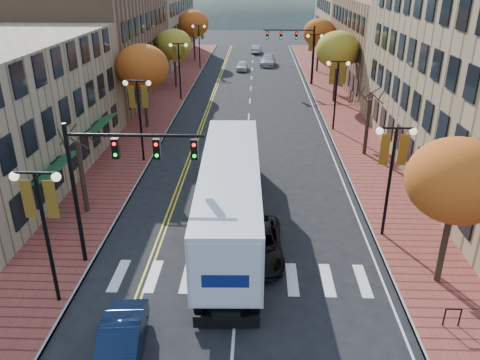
{
  "coord_description": "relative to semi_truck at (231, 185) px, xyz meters",
  "views": [
    {
      "loc": [
        0.77,
        -15.71,
        12.89
      ],
      "look_at": [
        -0.12,
        8.11,
        2.2
      ],
      "focal_mm": 35.0,
      "sensor_mm": 36.0,
      "label": 1
    }
  ],
  "objects": [
    {
      "name": "tree_right_b",
      "position": [
        9.54,
        11.25,
        -0.29
      ],
      "size": [
        0.28,
        0.28,
        4.2
      ],
      "color": "#382619",
      "rests_on": "sidewalk_right"
    },
    {
      "name": "building_right_far",
      "position": [
        19.04,
        57.25,
        2.96
      ],
      "size": [
        15.0,
        20.0,
        11.0
      ],
      "primitive_type": "cube",
      "color": "#9E8966",
      "rests_on": "ground"
    },
    {
      "name": "navy_sedan",
      "position": [
        -3.44,
        -9.72,
        -1.85
      ],
      "size": [
        1.85,
        4.35,
        1.39
      ],
      "primitive_type": "imported",
      "rotation": [
        0.0,
        0.0,
        0.09
      ],
      "color": "black",
      "rests_on": "ground"
    },
    {
      "name": "lamp_left_b",
      "position": [
        -6.96,
        9.25,
        1.75
      ],
      "size": [
        1.96,
        0.36,
        6.05
      ],
      "color": "black",
      "rests_on": "ground"
    },
    {
      "name": "traffic_mast_near",
      "position": [
        -4.93,
        -3.75,
        2.38
      ],
      "size": [
        6.1,
        0.35,
        7.0
      ],
      "color": "black",
      "rests_on": "ground"
    },
    {
      "name": "lamp_left_c",
      "position": [
        -6.96,
        27.25,
        1.75
      ],
      "size": [
        1.96,
        0.36,
        6.05
      ],
      "color": "black",
      "rests_on": "ground"
    },
    {
      "name": "sidewalk_left",
      "position": [
        -8.46,
        25.75,
        -2.47
      ],
      "size": [
        4.0,
        85.0,
        0.15
      ],
      "primitive_type": "cube",
      "color": "brown",
      "rests_on": "ground"
    },
    {
      "name": "lamp_right_b",
      "position": [
        8.04,
        17.25,
        1.75
      ],
      "size": [
        1.96,
        0.36,
        6.05
      ],
      "color": "black",
      "rests_on": "ground"
    },
    {
      "name": "black_suv",
      "position": [
        1.48,
        -2.91,
        -1.83
      ],
      "size": [
        2.49,
        5.16,
        1.42
      ],
      "primitive_type": "imported",
      "rotation": [
        0.0,
        0.0,
        0.03
      ],
      "color": "black",
      "rests_on": "ground"
    },
    {
      "name": "lamp_left_a",
      "position": [
        -6.96,
        -6.75,
        1.75
      ],
      "size": [
        1.96,
        0.36,
        6.05
      ],
      "color": "black",
      "rests_on": "ground"
    },
    {
      "name": "tree_left_d",
      "position": [
        -8.46,
        51.25,
        3.06
      ],
      "size": [
        4.61,
        4.61,
        7.42
      ],
      "color": "#382619",
      "rests_on": "sidewalk_left"
    },
    {
      "name": "tree_right_c",
      "position": [
        9.54,
        27.25,
        2.9
      ],
      "size": [
        4.48,
        4.48,
        7.21
      ],
      "color": "#382619",
      "rests_on": "sidewalk_right"
    },
    {
      "name": "car_far_silver",
      "position": [
        2.84,
        48.35,
        -1.79
      ],
      "size": [
        2.51,
        5.32,
        1.5
      ],
      "primitive_type": "imported",
      "rotation": [
        0.0,
        0.0,
        -0.08
      ],
      "color": "#B5B5BD",
      "rests_on": "ground"
    },
    {
      "name": "car_far_white",
      "position": [
        -0.87,
        44.38,
        -1.91
      ],
      "size": [
        1.64,
        3.78,
        1.27
      ],
      "primitive_type": "imported",
      "rotation": [
        0.0,
        0.0,
        -0.04
      ],
      "color": "silver",
      "rests_on": "ground"
    },
    {
      "name": "building_right_mid",
      "position": [
        19.04,
        35.25,
        2.46
      ],
      "size": [
        15.0,
        24.0,
        10.0
      ],
      "primitive_type": "cube",
      "color": "brown",
      "rests_on": "ground"
    },
    {
      "name": "ground",
      "position": [
        0.54,
        -6.75,
        -2.54
      ],
      "size": [
        200.0,
        200.0,
        0.0
      ],
      "primitive_type": "plane",
      "color": "black",
      "rests_on": "ground"
    },
    {
      "name": "car_far_oncoming",
      "position": [
        1.04,
        59.57,
        -1.86
      ],
      "size": [
        1.75,
        4.24,
        1.37
      ],
      "primitive_type": "imported",
      "rotation": [
        0.0,
        0.0,
        3.07
      ],
      "color": "#B8B8C1",
      "rests_on": "ground"
    },
    {
      "name": "lamp_right_c",
      "position": [
        8.04,
        35.25,
        1.75
      ],
      "size": [
        1.96,
        0.36,
        6.05
      ],
      "color": "black",
      "rests_on": "ground"
    },
    {
      "name": "tree_right_d",
      "position": [
        9.54,
        43.25,
        2.75
      ],
      "size": [
        4.35,
        4.35,
        7.0
      ],
      "color": "#382619",
      "rests_on": "sidewalk_right"
    },
    {
      "name": "sidewalk_right",
      "position": [
        9.54,
        25.75,
        -2.47
      ],
      "size": [
        4.0,
        85.0,
        0.15
      ],
      "primitive_type": "cube",
      "color": "brown",
      "rests_on": "ground"
    },
    {
      "name": "building_left_far",
      "position": [
        -16.46,
        54.25,
        2.21
      ],
      "size": [
        12.0,
        26.0,
        9.5
      ],
      "primitive_type": "cube",
      "color": "#9E8966",
      "rests_on": "ground"
    },
    {
      "name": "semi_truck",
      "position": [
        0.0,
        0.0,
        0.0
      ],
      "size": [
        3.3,
        17.48,
        4.35
      ],
      "rotation": [
        0.0,
        0.0,
        0.03
      ],
      "color": "black",
      "rests_on": "ground"
    },
    {
      "name": "building_left_mid",
      "position": [
        -16.46,
        29.25,
        2.96
      ],
      "size": [
        12.0,
        24.0,
        11.0
      ],
      "primitive_type": "cube",
      "color": "brown",
      "rests_on": "ground"
    },
    {
      "name": "lamp_right_a",
      "position": [
        8.04,
        -0.75,
        1.75
      ],
      "size": [
        1.96,
        0.36,
        6.05
      ],
      "color": "black",
      "rests_on": "ground"
    },
    {
      "name": "tree_left_c",
      "position": [
        -8.46,
        33.25,
        2.51
      ],
      "size": [
        4.16,
        4.16,
        6.69
      ],
      "color": "#382619",
      "rests_on": "sidewalk_left"
    },
    {
      "name": "tree_right_a",
      "position": [
        9.54,
        -4.75,
        2.51
      ],
      "size": [
        4.16,
        4.16,
        6.69
      ],
      "color": "#382619",
      "rests_on": "sidewalk_right"
    },
    {
      "name": "tree_left_a",
      "position": [
        -8.46,
        1.25,
        -0.29
      ],
      "size": [
        0.28,
        0.28,
        4.2
      ],
      "color": "#382619",
      "rests_on": "sidewalk_left"
    },
    {
      "name": "traffic_mast_far",
      "position": [
        6.02,
        35.25,
        2.38
      ],
      "size": [
        6.1,
        0.34,
        7.0
      ],
      "color": "black",
      "rests_on": "ground"
    },
    {
      "name": "tree_left_b",
      "position": [
        -8.46,
        17.25,
        2.9
      ],
      "size": [
        4.48,
        4.48,
        7.21
      ],
      "color": "#382619",
      "rests_on": "sidewalk_left"
    },
    {
      "name": "lamp_left_d",
      "position": [
        -6.96,
        45.25,
        1.75
      ],
      "size": [
        1.96,
        0.36,
        6.05
      ],
      "color": "black",
      "rests_on": "ground"
    }
  ]
}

